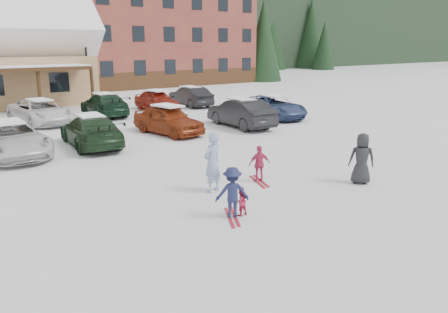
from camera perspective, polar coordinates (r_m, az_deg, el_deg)
ground at (r=13.26m, az=1.59°, el=-5.24°), size 160.00×160.00×0.00m
alpine_hotel at (r=52.75m, az=-13.04°, el=18.59°), size 31.48×14.01×21.48m
lamp_post at (r=36.42m, az=-17.57°, el=12.59°), size 0.50×0.25×6.61m
conifer_1 at (r=56.35m, az=5.16°, el=16.18°), size 4.84×4.84×11.22m
conifer_3 at (r=55.47m, az=-23.54°, el=13.93°), size 3.96×3.96×9.18m
conifer_4 at (r=69.71m, az=-0.37°, el=16.12°), size 5.06×5.06×11.73m
adult_skier at (r=13.43m, az=-1.54°, el=-0.79°), size 0.78×0.61×1.88m
toddler_red at (r=11.72m, az=2.17°, el=-5.87°), size 0.40×0.32×0.80m
child_navy at (r=11.48m, az=1.08°, el=-4.74°), size 1.03×0.89×1.39m
skis_child_navy at (r=11.72m, az=1.07°, el=-7.88°), size 0.86×1.32×0.03m
child_magenta at (r=14.52m, az=4.65°, el=-0.97°), size 0.79×0.55×1.24m
skis_child_magenta at (r=14.69m, az=4.61°, el=-3.25°), size 0.70×1.38×0.03m
bystander_dark at (r=14.96m, az=17.55°, el=-0.26°), size 0.95×0.97×1.69m
parked_car_2 at (r=19.87m, az=-26.14°, el=2.09°), size 2.43×5.23×1.45m
parked_car_3 at (r=20.50m, az=-16.98°, el=3.23°), size 2.51×5.06×1.41m
parked_car_4 at (r=22.56m, az=-7.31°, el=4.79°), size 2.32×4.51×1.47m
parked_car_5 at (r=24.39m, az=2.19°, el=5.73°), size 2.07×4.87×1.56m
parked_car_6 at (r=27.58m, az=6.33°, el=6.48°), size 2.81×5.22×1.39m
parked_car_10 at (r=27.42m, az=-22.86°, el=5.41°), size 2.91×5.31×1.41m
parked_car_11 at (r=29.25m, az=-15.36°, el=6.55°), size 2.36×5.09×1.44m
parked_car_12 at (r=30.88m, az=-8.75°, el=7.25°), size 1.84×4.18×1.40m
parked_car_13 at (r=32.84m, az=-4.41°, el=7.83°), size 1.78×4.46×1.44m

